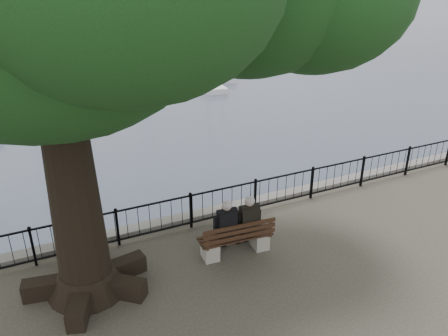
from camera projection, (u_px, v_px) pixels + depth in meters
harbor at (217, 226)px, 13.07m from camera, size 260.00×260.00×1.20m
railing at (224, 202)px, 12.23m from camera, size 22.06×0.06×1.00m
bench at (236, 242)px, 10.80m from camera, size 1.89×0.70×0.98m
person_left at (225, 229)px, 10.65m from camera, size 0.47×0.79×1.56m
person_right at (247, 224)px, 10.85m from camera, size 0.47×0.79×1.56m
lion_monument at (68, 21)px, 51.83m from camera, size 6.30×6.30×9.22m
sailboat_b at (28, 97)px, 27.29m from camera, size 2.40×6.29×12.68m
sailboat_c at (207, 82)px, 31.23m from camera, size 1.87×5.13×10.66m
sailboat_d at (221, 72)px, 34.50m from camera, size 3.02×5.80×9.89m
sailboat_f at (81, 61)px, 38.67m from camera, size 3.08×5.88×11.80m
sailboat_g at (137, 59)px, 40.11m from camera, size 3.38×6.19×10.84m
sailboat_h at (27, 59)px, 39.60m from camera, size 2.04×6.17×14.67m
sailboat_i at (145, 68)px, 35.87m from camera, size 3.02×5.67×12.60m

